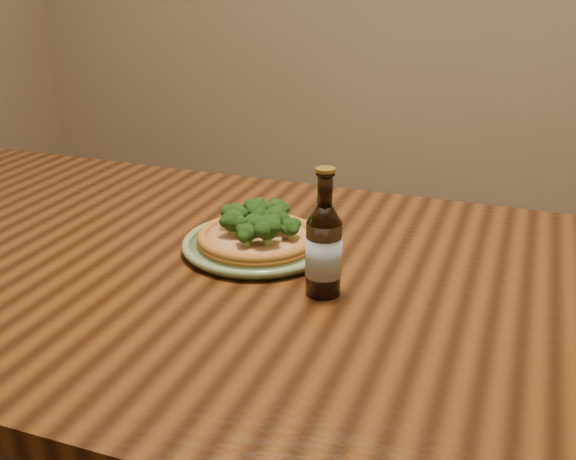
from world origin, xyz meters
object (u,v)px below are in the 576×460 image
(table, at_px, (198,310))
(beer_bottle, at_px, (324,249))
(plate, at_px, (258,244))
(pizza, at_px, (258,232))

(table, height_order, beer_bottle, beer_bottle)
(table, bearing_deg, beer_bottle, -8.16)
(plate, bearing_deg, pizza, 94.82)
(beer_bottle, bearing_deg, pizza, 119.33)
(table, distance_m, plate, 0.15)
(pizza, height_order, beer_bottle, beer_bottle)
(table, relative_size, plate, 6.14)
(table, height_order, plate, plate)
(plate, relative_size, beer_bottle, 1.32)
(table, relative_size, beer_bottle, 8.12)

